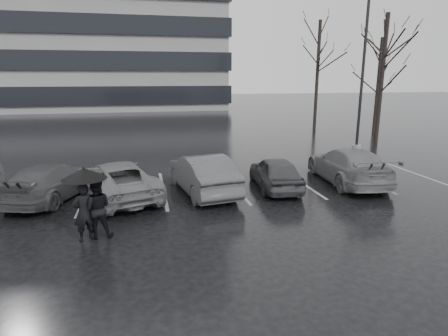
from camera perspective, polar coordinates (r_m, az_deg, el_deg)
ground at (r=12.57m, az=1.51°, el=-5.91°), size 160.00×160.00×0.00m
car_main at (r=14.59m, az=7.82°, el=-0.68°), size 1.76×3.77×1.25m
car_west_a at (r=13.92m, az=-3.32°, el=-0.84°), size 2.23×4.60×1.45m
car_west_b at (r=13.82m, az=-16.10°, el=-1.75°), size 3.56×5.22×1.33m
car_west_c at (r=14.56m, az=-24.75°, el=-1.83°), size 3.17×4.73×1.27m
car_east at (r=16.06m, az=18.35°, el=0.41°), size 2.46×5.10×1.43m
pedestrian_left at (r=10.50m, az=-20.58°, el=-6.34°), size 0.68×0.59×1.56m
pedestrian_right at (r=10.60m, az=-18.86°, el=-5.83°), size 0.81×0.64×1.63m
umbrella at (r=10.38m, az=-20.56°, el=-0.79°), size 1.16×1.16×1.96m
lamp_post at (r=23.74m, az=20.37°, el=13.24°), size 0.52×0.52×9.51m
stall_stripes at (r=14.76m, az=-3.82°, el=-2.92°), size 19.72×5.00×0.00m
tree_east at (r=26.12m, az=22.89°, el=12.22°), size 0.26×0.26×8.00m
tree_ne at (r=30.84m, az=22.40°, el=11.41°), size 0.26×0.26×7.00m
tree_north at (r=31.68m, az=14.02°, el=13.42°), size 0.26×0.26×8.50m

